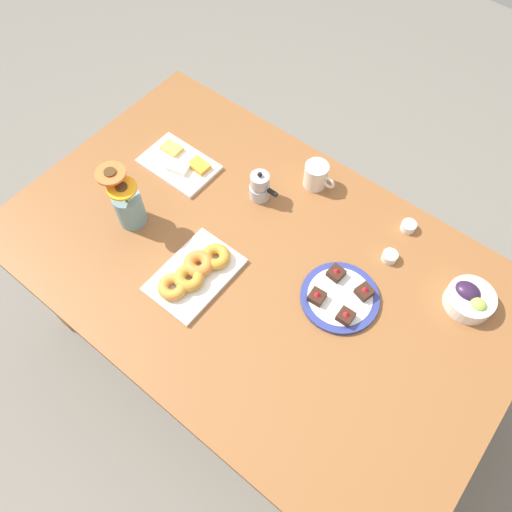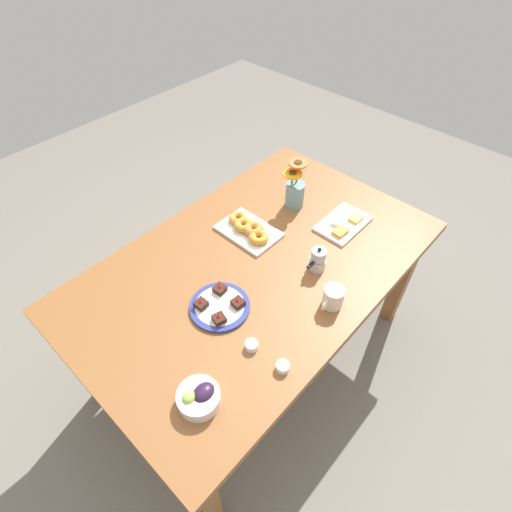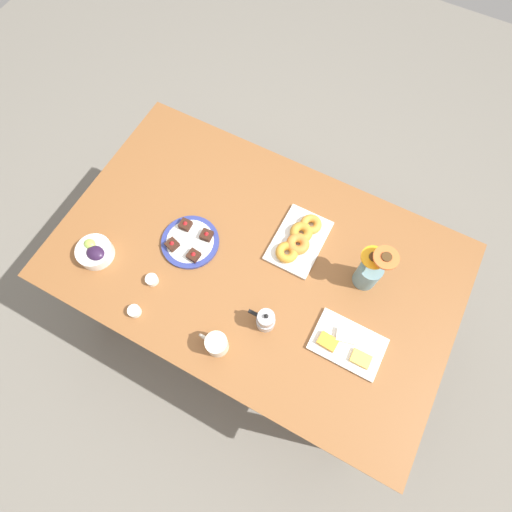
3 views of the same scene
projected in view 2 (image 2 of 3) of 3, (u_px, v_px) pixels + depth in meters
name	position (u px, v px, depth m)	size (l,w,h in m)	color
ground_plane	(256.00, 351.00, 2.25)	(6.00, 6.00, 0.00)	slate
dining_table	(256.00, 275.00, 1.78)	(1.60, 1.00, 0.74)	brown
coffee_mug	(333.00, 297.00, 1.53)	(0.12, 0.08, 0.09)	silver
grape_bowl	(199.00, 397.00, 1.27)	(0.14, 0.14, 0.07)	white
cheese_platter	(343.00, 224.00, 1.87)	(0.26, 0.17, 0.03)	white
croissant_platter	(249.00, 229.00, 1.83)	(0.19, 0.28, 0.05)	white
jam_cup_honey	(252.00, 345.00, 1.42)	(0.05, 0.05, 0.03)	white
jam_cup_berry	(283.00, 367.00, 1.36)	(0.05, 0.05, 0.03)	white
dessert_plate	(220.00, 306.00, 1.54)	(0.24, 0.24, 0.05)	navy
flower_vase	(295.00, 192.00, 1.92)	(0.12, 0.10, 0.24)	#6B939E
moka_pot	(318.00, 260.00, 1.66)	(0.11, 0.07, 0.12)	#B7B7BC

